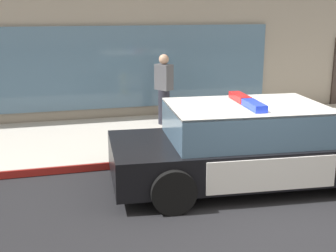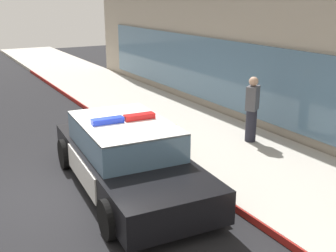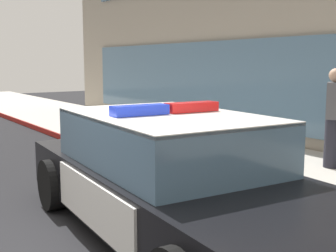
% 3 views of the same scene
% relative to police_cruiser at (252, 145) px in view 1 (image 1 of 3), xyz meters
% --- Properties ---
extents(ground, '(48.00, 48.00, 0.00)m').
position_rel_police_cruiser_xyz_m(ground, '(-0.36, -1.10, -0.68)').
color(ground, black).
extents(sidewalk, '(48.00, 3.52, 0.15)m').
position_rel_police_cruiser_xyz_m(sidewalk, '(-0.36, 3.03, -0.60)').
color(sidewalk, '#B2ADA3').
rests_on(sidewalk, ground).
extents(curb_red_paint, '(28.80, 0.04, 0.14)m').
position_rel_police_cruiser_xyz_m(curb_red_paint, '(-0.36, 1.25, -0.60)').
color(curb_red_paint, maroon).
rests_on(curb_red_paint, ground).
extents(police_cruiser, '(5.02, 2.39, 1.49)m').
position_rel_police_cruiser_xyz_m(police_cruiser, '(0.00, 0.00, 0.00)').
color(police_cruiser, black).
rests_on(police_cruiser, ground).
extents(fire_hydrant, '(0.34, 0.39, 0.73)m').
position_rel_police_cruiser_xyz_m(fire_hydrant, '(-0.87, 1.63, -0.18)').
color(fire_hydrant, gold).
rests_on(fire_hydrant, sidewalk).
extents(pedestrian_on_sidewalk, '(0.43, 0.48, 1.71)m').
position_rel_police_cruiser_xyz_m(pedestrian_on_sidewalk, '(-0.58, 3.80, 0.33)').
color(pedestrian_on_sidewalk, '#23232D').
rests_on(pedestrian_on_sidewalk, sidewalk).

